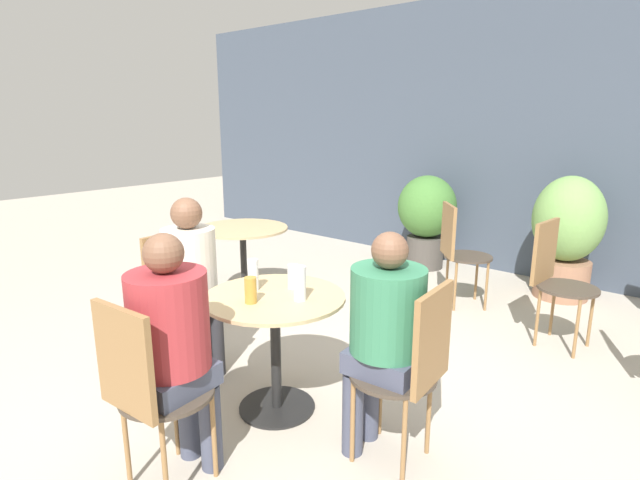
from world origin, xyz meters
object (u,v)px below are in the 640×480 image
Objects in this scene: bistro_chair_2 at (413,361)px; potted_plant_0 at (427,214)px; seated_person_2 at (384,327)px; bistro_chair_0 at (178,290)px; seated_person_0 at (192,272)px; beer_glass_3 at (253,275)px; cafe_table_far at (243,245)px; seated_person_1 at (173,338)px; beer_glass_0 at (251,290)px; bistro_chair_6 at (458,246)px; potted_plant_1 at (567,232)px; cafe_table_near at (275,324)px; bistro_chair_3 at (555,272)px; beer_glass_2 at (293,277)px; beer_glass_1 at (300,283)px; bistro_chair_1 at (146,382)px.

bistro_chair_2 is 3.52m from potted_plant_0.
bistro_chair_0 is at bearing -90.00° from seated_person_2.
seated_person_0 is 1.13× the size of potted_plant_0.
seated_person_2 reaches higher than potted_plant_0.
seated_person_0 reaches higher than beer_glass_3.
beer_glass_3 is (1.36, -1.10, 0.26)m from cafe_table_far.
cafe_table_far is 2.39m from seated_person_1.
beer_glass_0 is 0.21m from beer_glass_3.
potted_plant_0 reaches higher than beer_glass_0.
bistro_chair_6 is 5.11× the size of beer_glass_3.
seated_person_2 is at bearing 4.33° from beer_glass_3.
potted_plant_1 reaches higher than potted_plant_0.
bistro_chair_2 reaches higher than cafe_table_near.
seated_person_2 is 3.46m from potted_plant_0.
bistro_chair_0 is at bearing -175.55° from cafe_table_near.
cafe_table_near is at bearing -90.00° from bistro_chair_2.
potted_plant_1 is at bearing 174.81° from seated_person_2.
potted_plant_1 reaches higher than bistro_chair_6.
bistro_chair_3 reaches higher than cafe_table_far.
bistro_chair_0 is 6.60× the size of beer_glass_2.
beer_glass_1 is at bearing 9.20° from beer_glass_3.
cafe_table_near is at bearing -103.26° from potted_plant_1.
potted_plant_0 is at bearing 100.61° from beer_glass_3.
cafe_table_far is at bearing -53.16° from seated_person_1.
potted_plant_0 is at bearing 0.41° from bistro_chair_6.
seated_person_2 reaches higher than cafe_table_near.
beer_glass_1 is at bearing 141.53° from bistro_chair_6.
bistro_chair_3 is (1.82, 2.07, 0.00)m from bistro_chair_0.
beer_glass_3 is 0.16× the size of potted_plant_1.
potted_plant_0 reaches higher than beer_glass_3.
bistro_chair_6 reaches higher than beer_glass_0.
bistro_chair_6 is 2.44m from beer_glass_0.
beer_glass_0 is (-0.09, 0.70, 0.22)m from bistro_chair_1.
bistro_chair_0 is 1.57m from seated_person_2.
potted_plant_1 is (-0.12, 3.07, 0.08)m from bistro_chair_2.
potted_plant_1 is at bearing 76.74° from cafe_table_near.
bistro_chair_3 is 2.09m from potted_plant_0.
cafe_table_near is 0.31m from beer_glass_3.
seated_person_0 is at bearing -173.65° from beer_glass_1.
beer_glass_0 is at bearing -130.91° from beer_glass_1.
seated_person_2 is 8.14× the size of beer_glass_0.
bistro_chair_2 reaches higher than beer_glass_3.
cafe_table_far is 2.45m from seated_person_2.
potted_plant_0 is (0.76, 2.10, 0.07)m from cafe_table_far.
seated_person_2 is at bearing -24.99° from cafe_table_far.
seated_person_1 is (0.05, -0.70, 0.18)m from cafe_table_near.
beer_glass_0 is (0.68, -0.11, 0.06)m from seated_person_0.
bistro_chair_1 is at bearing 90.00° from seated_person_1.
beer_glass_0 is at bearing -77.49° from potted_plant_0.
bistro_chair_3 is 2.65m from seated_person_0.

